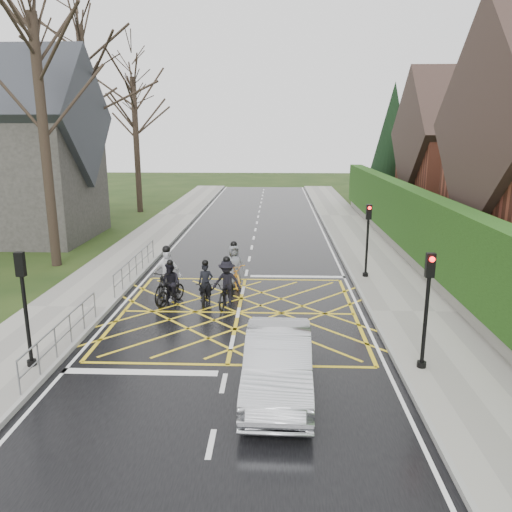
# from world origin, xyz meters

# --- Properties ---
(ground) EXTENTS (120.00, 120.00, 0.00)m
(ground) POSITION_xyz_m (0.00, 0.00, 0.00)
(ground) COLOR black
(ground) RESTS_ON ground
(road) EXTENTS (9.00, 80.00, 0.01)m
(road) POSITION_xyz_m (0.00, 0.00, 0.01)
(road) COLOR black
(road) RESTS_ON ground
(sidewalk_right) EXTENTS (3.00, 80.00, 0.15)m
(sidewalk_right) POSITION_xyz_m (6.00, 0.00, 0.07)
(sidewalk_right) COLOR gray
(sidewalk_right) RESTS_ON ground
(sidewalk_left) EXTENTS (3.00, 80.00, 0.15)m
(sidewalk_left) POSITION_xyz_m (-6.00, 0.00, 0.07)
(sidewalk_left) COLOR gray
(sidewalk_left) RESTS_ON ground
(stone_wall) EXTENTS (0.50, 38.00, 0.70)m
(stone_wall) POSITION_xyz_m (7.75, 6.00, 0.35)
(stone_wall) COLOR slate
(stone_wall) RESTS_ON ground
(hedge) EXTENTS (0.90, 38.00, 2.80)m
(hedge) POSITION_xyz_m (7.75, 6.00, 2.10)
(hedge) COLOR #19360E
(hedge) RESTS_ON stone_wall
(house_far) EXTENTS (9.80, 8.80, 10.30)m
(house_far) POSITION_xyz_m (14.75, 18.00, 4.36)
(house_far) COLOR brown
(house_far) RESTS_ON ground
(conifer) EXTENTS (4.60, 4.60, 10.00)m
(conifer) POSITION_xyz_m (10.75, 26.00, 4.99)
(conifer) COLOR black
(conifer) RESTS_ON ground
(church) EXTENTS (8.80, 7.80, 11.00)m
(church) POSITION_xyz_m (-13.54, 12.00, 4.93)
(church) COLOR #2D2B28
(church) RESTS_ON ground
(tree_near) EXTENTS (9.24, 9.24, 11.44)m
(tree_near) POSITION_xyz_m (-9.00, 6.00, 7.91)
(tree_near) COLOR black
(tree_near) RESTS_ON ground
(tree_mid) EXTENTS (10.08, 10.08, 12.48)m
(tree_mid) POSITION_xyz_m (-10.00, 14.00, 8.63)
(tree_mid) COLOR black
(tree_mid) RESTS_ON ground
(tree_far) EXTENTS (8.40, 8.40, 10.40)m
(tree_far) POSITION_xyz_m (-9.30, 22.00, 7.19)
(tree_far) COLOR black
(tree_far) RESTS_ON ground
(railing_south) EXTENTS (0.05, 5.04, 1.03)m
(railing_south) POSITION_xyz_m (-4.65, -3.50, 0.78)
(railing_south) COLOR slate
(railing_south) RESTS_ON ground
(railing_north) EXTENTS (0.05, 6.04, 1.03)m
(railing_north) POSITION_xyz_m (-4.65, 4.00, 0.79)
(railing_north) COLOR slate
(railing_north) RESTS_ON ground
(traffic_light_ne) EXTENTS (0.24, 0.31, 3.21)m
(traffic_light_ne) POSITION_xyz_m (5.10, 4.20, 1.66)
(traffic_light_ne) COLOR black
(traffic_light_ne) RESTS_ON ground
(traffic_light_se) EXTENTS (0.24, 0.31, 3.21)m
(traffic_light_se) POSITION_xyz_m (5.10, -4.20, 1.66)
(traffic_light_se) COLOR black
(traffic_light_se) RESTS_ON ground
(traffic_light_sw) EXTENTS (0.24, 0.31, 3.21)m
(traffic_light_sw) POSITION_xyz_m (-5.10, -4.50, 1.66)
(traffic_light_sw) COLOR black
(traffic_light_sw) RESTS_ON ground
(cyclist_rear) EXTENTS (0.65, 1.69, 1.62)m
(cyclist_rear) POSITION_xyz_m (-1.26, 0.97, 0.53)
(cyclist_rear) COLOR black
(cyclist_rear) RESTS_ON ground
(cyclist_back) EXTENTS (1.11, 1.69, 1.65)m
(cyclist_back) POSITION_xyz_m (-2.52, 0.86, 0.62)
(cyclist_back) COLOR black
(cyclist_back) RESTS_ON ground
(cyclist_mid) EXTENTS (1.16, 1.94, 1.81)m
(cyclist_mid) POSITION_xyz_m (-0.47, 0.81, 0.66)
(cyclist_mid) COLOR black
(cyclist_mid) RESTS_ON ground
(cyclist_front) EXTENTS (1.20, 2.17, 2.09)m
(cyclist_front) POSITION_xyz_m (-2.70, 1.18, 0.77)
(cyclist_front) COLOR black
(cyclist_front) RESTS_ON ground
(cyclist_lead) EXTENTS (1.25, 2.02, 1.85)m
(cyclist_lead) POSITION_xyz_m (-0.40, 3.11, 0.64)
(cyclist_lead) COLOR orange
(cyclist_lead) RESTS_ON ground
(car) EXTENTS (1.66, 4.52, 1.48)m
(car) POSITION_xyz_m (1.35, -5.31, 0.74)
(car) COLOR #B4B7BC
(car) RESTS_ON ground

